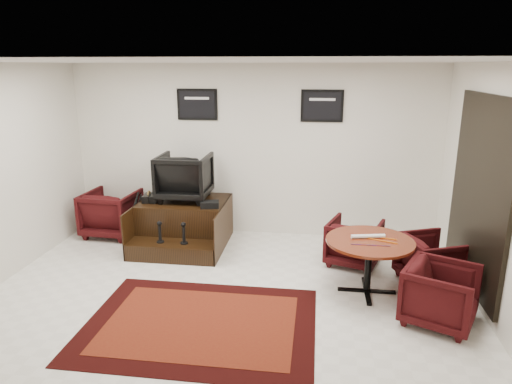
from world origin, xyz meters
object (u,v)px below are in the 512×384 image
table_chair_back (354,240)px  table_chair_corner (441,292)px  shine_chair (184,174)px  meeting_table (370,247)px  shine_podium (184,224)px  armchair_side (112,211)px  table_chair_window (431,257)px

table_chair_back → table_chair_corner: size_ratio=0.97×
shine_chair → meeting_table: bearing=152.4°
meeting_table → table_chair_back: (-0.11, 0.85, -0.26)m
shine_chair → table_chair_corner: shine_chair is taller
shine_podium → armchair_side: armchair_side is taller
table_chair_corner → table_chair_back: bearing=54.5°
shine_podium → meeting_table: same height
table_chair_back → table_chair_corner: bearing=138.6°
table_chair_back → table_chair_window: 1.05m
shine_chair → armchair_side: size_ratio=0.97×
table_chair_back → table_chair_window: table_chair_back is taller
shine_podium → table_chair_window: table_chair_window is taller
table_chair_window → shine_chair: bearing=52.6°
shine_chair → meeting_table: shine_chair is taller
shine_podium → meeting_table: 3.03m
meeting_table → table_chair_corner: (0.72, -0.62, -0.24)m
shine_chair → table_chair_corner: size_ratio=1.09×
table_chair_back → table_chair_corner: (0.83, -1.47, 0.01)m
table_chair_window → shine_podium: bearing=54.7°
armchair_side → meeting_table: 4.32m
shine_podium → table_chair_back: size_ratio=1.96×
shine_podium → table_chair_back: 2.66m
shine_podium → table_chair_corner: bearing=-28.6°
shine_podium → shine_chair: size_ratio=1.73×
table_chair_corner → shine_podium: bearing=86.6°
meeting_table → table_chair_window: table_chair_window is taller
shine_chair → table_chair_back: bearing=167.7°
shine_chair → table_chair_corner: (3.45, -2.02, -0.73)m
armchair_side → table_chair_back: 3.99m
shine_chair → table_chair_window: size_ratio=1.15×
table_chair_back → shine_podium: bearing=10.2°
meeting_table → table_chair_back: bearing=97.3°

